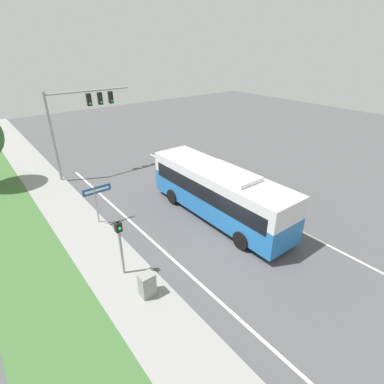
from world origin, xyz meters
The scene contains 10 objects.
ground_plane centered at (0.00, 0.00, 0.00)m, with size 80.00×80.00×0.00m, color #4C4C4F.
sidewalk centered at (-6.20, 0.00, 0.06)m, with size 2.80×80.00×0.12m.
grass_verge centered at (-9.40, 0.00, 0.05)m, with size 3.60×80.00×0.10m.
lane_divider_near centered at (-3.60, 0.00, 0.00)m, with size 0.14×30.00×0.01m.
lane_divider_far centered at (3.60, 0.00, 0.00)m, with size 0.14×30.00×0.01m.
bus centered at (0.93, 2.50, 1.80)m, with size 2.67×10.08×3.30m.
signal_gantry centered at (-2.88, 13.91, 4.92)m, with size 6.40×0.41×6.71m.
pedestrian_signal centered at (-6.00, 1.31, 1.97)m, with size 0.28×0.34×2.87m.
street_sign centered at (-5.09, 6.24, 1.79)m, with size 1.66×0.08×2.45m.
utility_cabinet centered at (-5.81, -0.52, 0.66)m, with size 0.62×0.50×1.08m.
Camera 1 is at (-10.12, -9.07, 9.71)m, focal length 28.00 mm.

